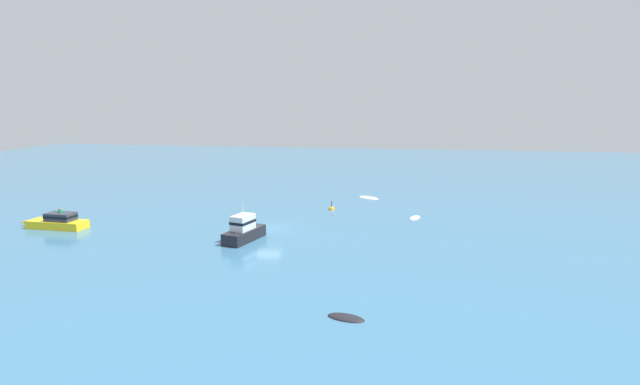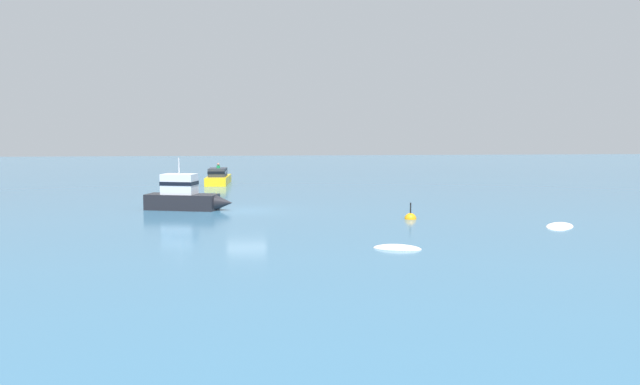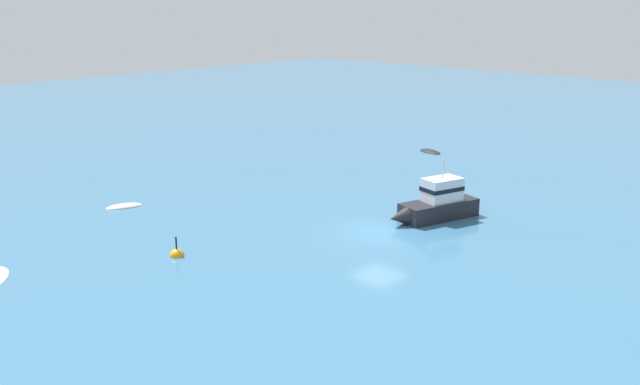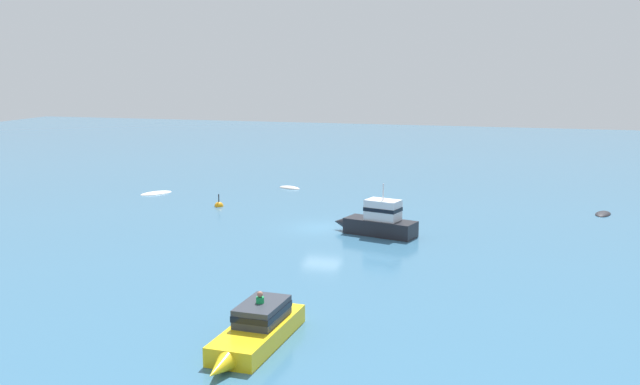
% 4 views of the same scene
% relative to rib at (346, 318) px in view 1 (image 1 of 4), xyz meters
% --- Properties ---
extents(ground_plane, '(160.00, 160.00, 0.00)m').
position_rel_rib_xyz_m(ground_plane, '(9.60, -18.51, 0.00)').
color(ground_plane, teal).
extents(rib, '(2.41, 1.56, 0.39)m').
position_rel_rib_xyz_m(rib, '(0.00, 0.00, 0.00)').
color(rib, black).
rests_on(rib, ground).
extents(skiff, '(1.61, 2.32, 0.40)m').
position_rel_rib_xyz_m(skiff, '(-4.26, -25.30, 0.00)').
color(skiff, silver).
rests_on(skiff, ground).
extents(tender, '(3.11, 2.67, 0.34)m').
position_rel_rib_xyz_m(tender, '(1.19, -35.32, 0.00)').
color(tender, silver).
rests_on(tender, ground).
extents(launch, '(7.00, 2.21, 1.99)m').
position_rel_rib_xyz_m(launch, '(29.51, -15.62, 0.62)').
color(launch, yellow).
rests_on(launch, ground).
extents(launch_1, '(2.83, 5.82, 3.35)m').
position_rel_rib_xyz_m(launch_1, '(10.48, -14.56, 0.89)').
color(launch_1, black).
rests_on(launch_1, ground).
extents(channel_buoy, '(0.70, 0.70, 1.31)m').
position_rel_rib_xyz_m(channel_buoy, '(4.80, -28.03, 0.01)').
color(channel_buoy, orange).
rests_on(channel_buoy, ground).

